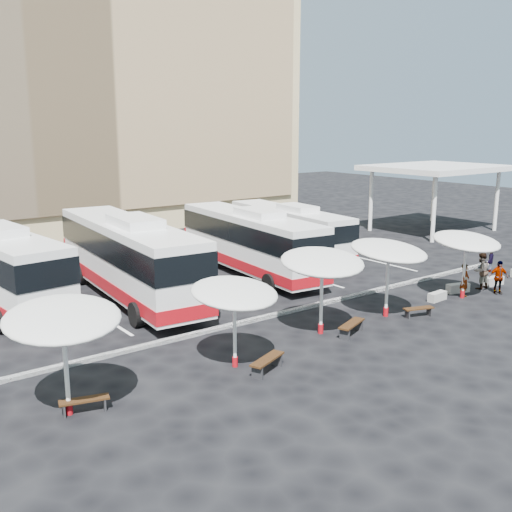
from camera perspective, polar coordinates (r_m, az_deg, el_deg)
ground at (r=26.29m, az=2.21°, el=-6.10°), size 120.00×120.00×0.00m
sandstone_building at (r=53.69m, az=-20.66°, el=16.25°), size 42.00×18.25×29.60m
service_canopy at (r=49.53m, az=16.76°, el=7.89°), size 10.00×8.00×5.20m
curb_divider at (r=26.63m, az=1.53°, el=-5.68°), size 34.00×0.25×0.15m
bay_lines at (r=32.61m, az=-6.72°, el=-2.48°), size 24.15×12.00×0.01m
bus_1 at (r=29.73m, az=-12.06°, el=0.07°), size 3.85×13.30×4.16m
bus_2 at (r=33.89m, az=-0.59°, el=1.55°), size 3.64×12.20×3.81m
bus_3 at (r=38.27m, az=3.13°, el=2.52°), size 3.35×11.07×3.46m
sunshade_0 at (r=17.97m, az=-17.95°, el=-5.74°), size 3.91×3.95×3.46m
sunshade_1 at (r=20.58m, az=-2.06°, el=-3.56°), size 3.26×3.29×3.17m
sunshade_2 at (r=23.96m, az=6.33°, el=-0.60°), size 4.24×4.27×3.51m
sunshade_3 at (r=26.64m, az=12.53°, el=0.46°), size 3.97×4.00×3.49m
sunshade_4 at (r=30.58m, az=19.40°, el=1.31°), size 3.59×3.63×3.33m
wood_bench_0 at (r=18.87m, az=-16.04°, el=-13.23°), size 1.50×0.76×0.44m
wood_bench_1 at (r=20.88m, az=1.08°, el=-10.01°), size 1.70×1.03×0.51m
wood_bench_2 at (r=24.65m, az=9.09°, el=-6.57°), size 1.72×1.01×0.51m
wood_bench_3 at (r=27.53m, az=15.22°, el=-4.97°), size 1.44×0.80×0.43m
conc_bench_0 at (r=30.30m, az=16.88°, el=-3.71°), size 1.14×0.44×0.42m
conc_bench_1 at (r=32.06m, az=18.67°, el=-2.92°), size 1.27×0.72×0.45m
conc_bench_2 at (r=34.16m, az=21.68°, el=-2.22°), size 1.25×0.54×0.46m
passenger_0 at (r=31.15m, az=19.25°, el=-2.23°), size 0.69×0.55×1.68m
passenger_1 at (r=33.02m, az=20.65°, el=-1.33°), size 1.00×0.82×1.90m
passenger_2 at (r=32.40m, az=22.09°, el=-1.89°), size 1.06×0.90×1.70m
passenger_3 at (r=37.03m, az=21.36°, el=-0.25°), size 1.14×0.92×1.54m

